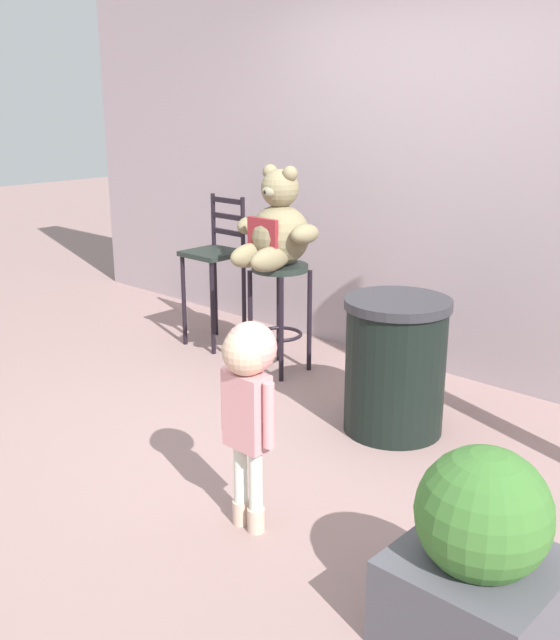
# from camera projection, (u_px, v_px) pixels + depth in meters

# --- Properties ---
(ground_plane) EXTENTS (24.00, 24.00, 0.00)m
(ground_plane) POSITION_uv_depth(u_px,v_px,m) (262.00, 445.00, 3.94)
(ground_plane) COLOR gray
(building_wall) EXTENTS (7.19, 0.30, 3.05)m
(building_wall) POSITION_uv_depth(u_px,v_px,m) (451.00, 137.00, 4.74)
(building_wall) COLOR #A4939A
(building_wall) RESTS_ON ground_plane
(bar_stool_with_teddy) EXTENTS (0.37, 0.37, 0.73)m
(bar_stool_with_teddy) POSITION_uv_depth(u_px,v_px,m) (280.00, 296.00, 4.87)
(bar_stool_with_teddy) COLOR #202924
(bar_stool_with_teddy) RESTS_ON ground_plane
(teddy_bear) EXTENTS (0.61, 0.54, 0.64)m
(teddy_bear) POSITION_uv_depth(u_px,v_px,m) (277.00, 230.00, 4.72)
(teddy_bear) COLOR #7F7353
(teddy_bear) RESTS_ON bar_stool_with_teddy
(child_walking) EXTENTS (0.29, 0.23, 0.92)m
(child_walking) POSITION_uv_depth(u_px,v_px,m) (248.00, 382.00, 3.01)
(child_walking) COLOR #CBAC97
(child_walking) RESTS_ON ground_plane
(trash_bin) EXTENTS (0.58, 0.58, 0.75)m
(trash_bin) POSITION_uv_depth(u_px,v_px,m) (395.00, 365.00, 4.02)
(trash_bin) COLOR black
(trash_bin) RESTS_ON ground_plane
(bar_chair_empty) EXTENTS (0.37, 0.37, 1.09)m
(bar_chair_empty) POSITION_uv_depth(u_px,v_px,m) (216.00, 262.00, 5.39)
(bar_chair_empty) COLOR #202924
(bar_chair_empty) RESTS_ON ground_plane
(planter_with_shrub) EXTENTS (0.53, 0.53, 0.71)m
(planter_with_shrub) POSITION_uv_depth(u_px,v_px,m) (479.00, 557.00, 2.45)
(planter_with_shrub) COLOR #4F4D56
(planter_with_shrub) RESTS_ON ground_plane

